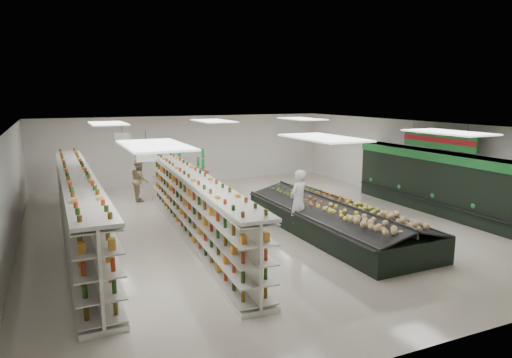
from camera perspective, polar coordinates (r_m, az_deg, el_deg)
name	(u,v)px	position (r m, az deg, el deg)	size (l,w,h in m)	color
floor	(255,224)	(15.03, -0.15, -5.62)	(16.00, 16.00, 0.00)	beige
ceiling	(255,126)	(14.48, -0.15, 6.64)	(14.00, 16.00, 0.02)	white
wall_back	(187,149)	(22.15, -8.63, 3.67)	(14.00, 0.02, 3.20)	white
wall_front	(453,253)	(8.26, 23.37, -8.48)	(14.00, 0.02, 3.20)	white
wall_left	(9,195)	(13.49, -28.46, -1.77)	(0.02, 16.00, 3.20)	white
wall_right	(421,163)	(18.62, 19.94, 1.90)	(0.02, 16.00, 3.20)	white
produce_wall_case	(442,179)	(17.30, 22.18, -0.05)	(0.93, 8.00, 2.20)	black
aisle_sign_near	(146,154)	(11.48, -13.55, 3.11)	(0.52, 0.06, 0.75)	white
aisle_sign_far	(122,139)	(15.40, -16.36, 4.77)	(0.52, 0.06, 0.75)	white
hortifruti_banner	(438,140)	(16.92, 21.84, 4.57)	(0.12, 3.20, 0.95)	#1E702E
gondola_left	(79,211)	(13.95, -21.26, -3.70)	(0.94, 11.60, 2.01)	white
gondola_center	(193,208)	(13.68, -7.86, -3.59)	(1.38, 10.91, 1.89)	white
produce_island	(334,218)	(14.13, 9.68, -4.83)	(2.63, 7.02, 1.04)	black
soda_endcap	(189,174)	(19.52, -8.32, 0.62)	(1.42, 0.98, 1.80)	#A2121A
shopper_main	(298,202)	(13.90, 5.29, -2.84)	(0.71, 0.47, 1.96)	white
shopper_background	(140,180)	(18.75, -14.33, -0.12)	(0.81, 0.50, 1.66)	#947D5B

